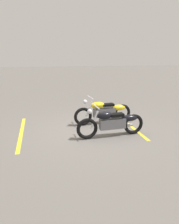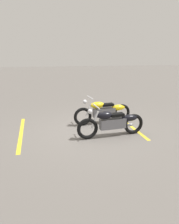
# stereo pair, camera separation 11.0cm
# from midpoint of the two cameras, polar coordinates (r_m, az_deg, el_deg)

# --- Properties ---
(ground_plane) EXTENTS (60.00, 60.00, 0.00)m
(ground_plane) POSITION_cam_midpoint_polar(r_m,az_deg,el_deg) (7.58, 1.28, -4.69)
(ground_plane) COLOR #66605B
(motorcycle_bright_foreground) EXTENTS (2.22, 0.69, 1.04)m
(motorcycle_bright_foreground) POSITION_cam_midpoint_polar(r_m,az_deg,el_deg) (8.17, 4.34, 0.20)
(motorcycle_bright_foreground) COLOR black
(motorcycle_bright_foreground) RESTS_ON ground
(motorcycle_dark_foreground) EXTENTS (2.23, 0.65, 1.04)m
(motorcycle_dark_foreground) POSITION_cam_midpoint_polar(r_m,az_deg,el_deg) (6.95, 6.51, -2.70)
(motorcycle_dark_foreground) COLOR black
(motorcycle_dark_foreground) RESTS_ON ground
(parking_stripe_near) EXTENTS (0.35, 3.20, 0.01)m
(parking_stripe_near) POSITION_cam_midpoint_polar(r_m,az_deg,el_deg) (8.29, 10.46, -3.12)
(parking_stripe_near) COLOR yellow
(parking_stripe_near) RESTS_ON ground
(parking_stripe_mid) EXTENTS (0.35, 3.20, 0.01)m
(parking_stripe_mid) POSITION_cam_midpoint_polar(r_m,az_deg,el_deg) (7.66, -16.91, -5.18)
(parking_stripe_mid) COLOR yellow
(parking_stripe_mid) RESTS_ON ground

